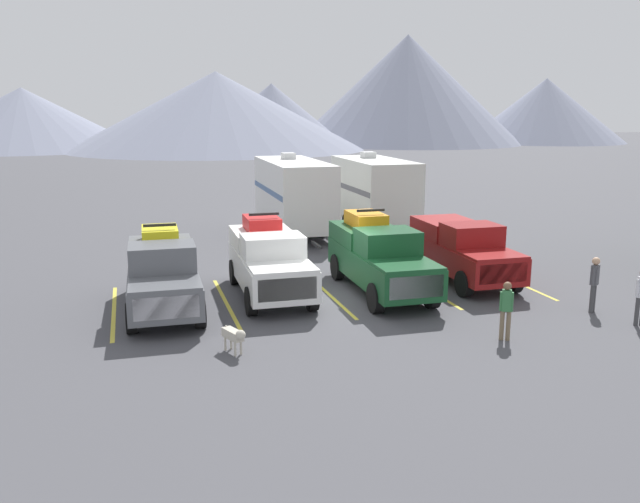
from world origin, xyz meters
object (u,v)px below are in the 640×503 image
object	(u,v)px
pickup_truck_b	(269,260)
pickup_truck_c	(379,255)
pickup_truck_d	(462,249)
camper_trailer_b	(374,190)
camper_trailer_a	(294,193)
pickup_truck_a	(163,272)
dog	(235,335)
person_a	(594,281)
person_c	(506,307)

from	to	relation	value
pickup_truck_b	pickup_truck_c	world-z (taller)	pickup_truck_c
pickup_truck_d	camper_trailer_b	bearing A→B (deg)	87.68
camper_trailer_a	camper_trailer_b	xyz separation A→B (m)	(3.94, -0.25, -0.00)
pickup_truck_a	pickup_truck_b	distance (m)	3.40
pickup_truck_c	dog	world-z (taller)	pickup_truck_c
camper_trailer_a	dog	xyz separation A→B (m)	(-5.15, -14.60, -1.53)
camper_trailer_b	dog	size ratio (longest dim) A/B	8.17
pickup_truck_d	person_a	bearing A→B (deg)	-66.81
pickup_truck_b	person_c	xyz separation A→B (m)	(4.95, -5.87, -0.26)
pickup_truck_b	dog	size ratio (longest dim) A/B	5.83
pickup_truck_a	pickup_truck_c	size ratio (longest dim) A/B	0.93
pickup_truck_b	camper_trailer_a	distance (m)	10.29
person_a	pickup_truck_d	bearing A→B (deg)	113.19
pickup_truck_b	pickup_truck_d	bearing A→B (deg)	-0.45
pickup_truck_c	camper_trailer_b	world-z (taller)	camper_trailer_b
dog	camper_trailer_a	bearing A→B (deg)	70.58
pickup_truck_b	person_a	xyz separation A→B (m)	(8.72, -4.50, -0.20)
pickup_truck_b	camper_trailer_b	world-z (taller)	camper_trailer_b
pickup_truck_c	person_a	bearing A→B (deg)	-37.02
person_a	pickup_truck_b	bearing A→B (deg)	152.69
camper_trailer_a	dog	bearing A→B (deg)	-109.42
pickup_truck_b	person_a	bearing A→B (deg)	-27.31
pickup_truck_a	person_a	size ratio (longest dim) A/B	3.28
pickup_truck_b	pickup_truck_d	distance (m)	6.81
person_c	pickup_truck_c	bearing A→B (deg)	105.16
camper_trailer_b	person_a	xyz separation A→B (m)	(1.52, -13.98, -1.04)
person_a	camper_trailer_b	bearing A→B (deg)	96.21
camper_trailer_b	dog	xyz separation A→B (m)	(-9.09, -14.35, -1.52)
pickup_truck_b	dog	bearing A→B (deg)	-111.25
pickup_truck_d	dog	distance (m)	9.97
dog	person_c	bearing A→B (deg)	-8.33
camper_trailer_a	person_c	world-z (taller)	camper_trailer_a
pickup_truck_a	dog	xyz separation A→B (m)	(1.45, -4.27, -0.66)
camper_trailer_b	pickup_truck_b	bearing A→B (deg)	-127.21
person_a	dog	bearing A→B (deg)	-178.00
pickup_truck_d	dog	bearing A→B (deg)	-151.04
pickup_truck_a	pickup_truck_d	world-z (taller)	pickup_truck_a
camper_trailer_b	person_c	xyz separation A→B (m)	(-2.25, -15.35, -1.10)
pickup_truck_a	pickup_truck_c	distance (m)	6.86
pickup_truck_c	camper_trailer_a	world-z (taller)	camper_trailer_a
camper_trailer_b	person_c	size ratio (longest dim) A/B	4.74
person_c	pickup_truck_b	bearing A→B (deg)	130.13
pickup_truck_c	camper_trailer_b	xyz separation A→B (m)	(3.68, 10.06, 0.80)
pickup_truck_a	person_a	xyz separation A→B (m)	(12.06, -3.90, -0.17)
pickup_truck_d	pickup_truck_c	bearing A→B (deg)	-170.92
pickup_truck_c	person_a	xyz separation A→B (m)	(5.20, -3.92, -0.24)
pickup_truck_a	pickup_truck_b	bearing A→B (deg)	10.21
camper_trailer_a	camper_trailer_b	distance (m)	3.95
pickup_truck_d	person_c	bearing A→B (deg)	-107.73
pickup_truck_a	pickup_truck_c	bearing A→B (deg)	0.18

